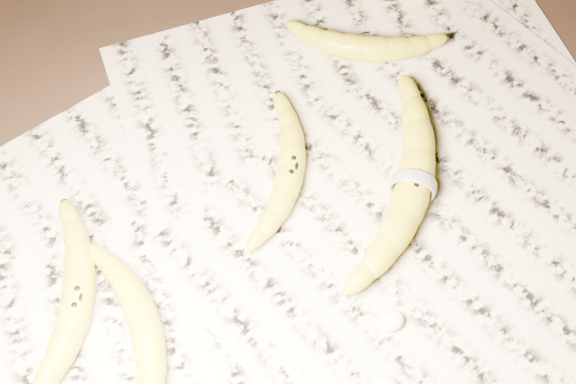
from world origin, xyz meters
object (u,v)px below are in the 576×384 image
banana_left_b (144,323)px  banana_taped (414,185)px  banana_center (290,170)px  banana_left_a (76,301)px  banana_upper_a (364,47)px

banana_left_b → banana_taped: banana_taped is taller
banana_left_b → banana_center: 0.23m
banana_left_a → banana_taped: size_ratio=0.80×
banana_left_a → banana_upper_a: banana_left_a is taller
banana_center → banana_taped: size_ratio=0.70×
banana_left_b → banana_center: size_ratio=1.01×
banana_left_a → banana_upper_a: bearing=-40.8°
banana_left_b → banana_upper_a: 0.42m
banana_left_a → banana_left_b: same height
banana_taped → banana_upper_a: 0.20m
banana_left_a → banana_left_b: 0.07m
banana_left_a → banana_upper_a: 0.45m
banana_upper_a → banana_center: bearing=-110.7°
banana_center → banana_left_b: bearing=149.2°
banana_center → banana_upper_a: same height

